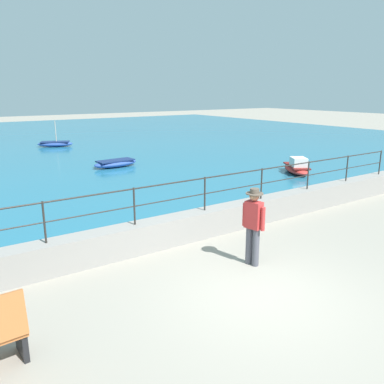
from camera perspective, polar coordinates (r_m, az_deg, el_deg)
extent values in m
plane|color=gray|center=(7.85, 9.89, -14.48)|extent=(120.00, 120.00, 0.00)
cube|color=gray|center=(10.01, -2.91, -5.53)|extent=(20.00, 0.56, 0.70)
cylinder|color=#282623|center=(8.65, -20.60, -4.14)|extent=(0.04, 0.04, 0.90)
cylinder|color=#282623|center=(9.30, -8.35, -2.06)|extent=(0.04, 0.04, 0.90)
cylinder|color=#282623|center=(10.32, 1.87, -0.25)|extent=(0.04, 0.04, 0.90)
cylinder|color=#282623|center=(11.62, 10.02, 1.20)|extent=(0.04, 0.04, 0.90)
cylinder|color=#282623|center=(13.10, 16.44, 2.33)|extent=(0.04, 0.04, 0.90)
cylinder|color=#282623|center=(14.73, 21.51, 3.20)|extent=(0.04, 0.04, 0.90)
cylinder|color=#282623|center=(16.44, 25.56, 3.88)|extent=(0.04, 0.04, 0.90)
cylinder|color=#282623|center=(9.67, -3.00, 1.28)|extent=(18.40, 0.04, 0.04)
cylinder|color=#282623|center=(9.77, -2.97, -1.11)|extent=(18.40, 0.03, 0.03)
cube|color=#236B89|center=(31.29, -25.37, 6.22)|extent=(64.00, 44.32, 0.06)
cube|color=black|center=(6.63, -23.43, -19.30)|extent=(0.10, 0.47, 0.43)
cylinder|color=#4C4C56|center=(8.94, 8.25, -7.64)|extent=(0.15, 0.15, 0.86)
cylinder|color=#4C4C56|center=(8.85, 9.22, -7.92)|extent=(0.15, 0.15, 0.86)
cube|color=#B22D2D|center=(8.65, 8.92, -3.29)|extent=(0.29, 0.40, 0.60)
cylinder|color=#B22D2D|center=(8.79, 7.61, -3.23)|extent=(0.09, 0.09, 0.52)
cylinder|color=#B22D2D|center=(8.53, 10.24, -3.87)|extent=(0.09, 0.09, 0.52)
sphere|color=#9E7051|center=(8.53, 9.03, -0.54)|extent=(0.22, 0.22, 0.22)
cylinder|color=#4C4238|center=(8.51, 9.04, -0.22)|extent=(0.38, 0.38, 0.02)
cylinder|color=#4C4238|center=(8.50, 9.06, 0.17)|extent=(0.20, 0.20, 0.10)
ellipsoid|color=#2D4C9E|center=(28.62, -19.19, 6.58)|extent=(2.46, 1.79, 0.36)
cube|color=navy|center=(28.60, -19.22, 6.88)|extent=(1.99, 1.47, 0.06)
cylinder|color=#B2A899|center=(28.50, -19.14, 8.34)|extent=(0.06, 0.06, 1.39)
ellipsoid|color=#2D4C9E|center=(20.10, -11.01, 4.08)|extent=(2.37, 1.10, 0.36)
cube|color=navy|center=(20.07, -11.04, 4.50)|extent=(1.90, 0.93, 0.06)
ellipsoid|color=red|center=(18.93, 14.87, 3.23)|extent=(1.99, 2.43, 0.36)
cube|color=maroon|center=(18.90, 14.90, 3.68)|extent=(1.63, 1.96, 0.06)
cube|color=silver|center=(18.63, 15.17, 4.22)|extent=(0.96, 1.01, 0.40)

